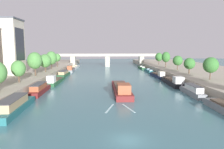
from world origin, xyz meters
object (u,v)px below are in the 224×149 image
object	(u,v)px
moored_boat_right_upstream	(149,71)
tree_right_second	(189,64)
moored_boat_left_second	(14,106)
moored_boat_right_lone	(173,82)
tree_right_third	(159,57)
moored_boat_right_far	(193,91)
barge_midriver	(121,89)
moored_boat_left_end	(71,70)
moored_boat_left_gap_after	(75,67)
tree_right_nearest	(178,61)
moored_boat_left_far	(39,89)
moored_boat_right_end	(158,75)
tree_left_past_mid	(18,69)
moored_boat_left_near	(64,74)
tree_right_midway	(166,57)
bridge_far	(107,58)
tree_left_third	(35,61)
tree_left_far	(57,58)
moored_boat_left_downstream	(55,81)
tree_left_second	(51,58)
moored_boat_right_downstream	(142,68)
tree_right_end_of_row	(211,65)
tree_left_distant	(45,61)

from	to	relation	value
moored_boat_right_upstream	tree_right_second	bearing A→B (deg)	-74.52
moored_boat_left_second	moored_boat_right_lone	size ratio (longest dim) A/B	0.90
moored_boat_right_upstream	tree_right_third	xyz separation A→B (m)	(7.59, 10.96, 6.23)
moored_boat_right_lone	moored_boat_right_far	bearing A→B (deg)	-90.74
barge_midriver	moored_boat_left_end	bearing A→B (deg)	112.36
moored_boat_left_gap_after	tree_right_nearest	size ratio (longest dim) A/B	2.86
moored_boat_right_lone	moored_boat_left_gap_after	bearing A→B (deg)	123.79
moored_boat_left_far	moored_boat_right_end	xyz separation A→B (m)	(38.41, 27.52, -0.22)
tree_left_past_mid	moored_boat_right_upstream	bearing A→B (deg)	44.33
moored_boat_right_end	moored_boat_right_lone	bearing A→B (deg)	-89.17
moored_boat_left_near	moored_boat_right_upstream	bearing A→B (deg)	17.51
tree_left_past_mid	tree_right_midway	distance (m)	66.95
bridge_far	moored_boat_left_near	bearing A→B (deg)	-114.44
tree_left_third	tree_left_far	xyz separation A→B (m)	(-0.00, 32.93, -0.58)
moored_boat_right_end	tree_right_nearest	size ratio (longest dim) A/B	2.63
moored_boat_left_far	moored_boat_left_downstream	bearing A→B (deg)	87.39
moored_boat_left_far	moored_boat_right_far	size ratio (longest dim) A/B	1.09
tree_left_far	bridge_far	distance (m)	37.17
moored_boat_left_near	moored_boat_left_end	size ratio (longest dim) A/B	0.87
moored_boat_left_downstream	tree_left_second	bearing A→B (deg)	105.85
moored_boat_right_lone	moored_boat_right_end	world-z (taller)	moored_boat_right_lone
moored_boat_right_far	tree_right_midway	bearing A→B (deg)	80.53
moored_boat_right_downstream	tree_left_far	distance (m)	46.57
tree_right_end_of_row	moored_boat_left_end	bearing A→B (deg)	135.47
moored_boat_right_lone	tree_left_second	distance (m)	51.86
barge_midriver	moored_boat_left_gap_after	bearing A→B (deg)	107.06
moored_boat_left_downstream	moored_boat_left_end	bearing A→B (deg)	90.02
moored_boat_left_downstream	tree_left_far	xyz separation A→B (m)	(-6.24, 33.04, 6.02)
moored_boat_left_gap_after	moored_boat_right_lone	xyz separation A→B (m)	(38.53, -57.58, 0.48)
moored_boat_left_far	tree_right_third	world-z (taller)	tree_right_third
moored_boat_left_gap_after	tree_right_third	distance (m)	48.34
moored_boat_left_gap_after	tree_left_past_mid	size ratio (longest dim) A/B	2.92
moored_boat_right_upstream	tree_right_second	distance (m)	29.32
moored_boat_left_downstream	moored_boat_right_far	world-z (taller)	moored_boat_left_downstream
moored_boat_right_far	tree_right_end_of_row	xyz separation A→B (m)	(8.52, 8.09, 5.66)
moored_boat_right_end	tree_left_past_mid	xyz separation A→B (m)	(-44.04, -26.00, 5.38)
tree_right_midway	tree_right_third	size ratio (longest dim) A/B	1.11
moored_boat_left_gap_after	tree_right_nearest	xyz separation A→B (m)	(46.76, -38.69, 5.95)
tree_left_distant	bridge_far	bearing A→B (deg)	63.62
moored_boat_right_lone	moored_boat_left_far	bearing A→B (deg)	-164.79
moored_boat_right_upstream	bridge_far	distance (m)	36.12
moored_boat_left_end	moored_boat_right_end	world-z (taller)	moored_boat_left_end
tree_left_past_mid	tree_right_nearest	bearing A→B (deg)	27.96
barge_midriver	tree_left_far	world-z (taller)	tree_left_far
moored_boat_right_upstream	tree_left_third	bearing A→B (deg)	-145.76
tree_right_end_of_row	tree_right_second	bearing A→B (deg)	91.63
bridge_far	barge_midriver	bearing A→B (deg)	-88.71
moored_boat_left_end	tree_left_second	size ratio (longest dim) A/B	2.13
tree_left_far	moored_boat_right_downstream	bearing A→B (deg)	17.19
moored_boat_left_end	moored_boat_right_lone	xyz separation A→B (m)	(38.01, -38.92, 0.04)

